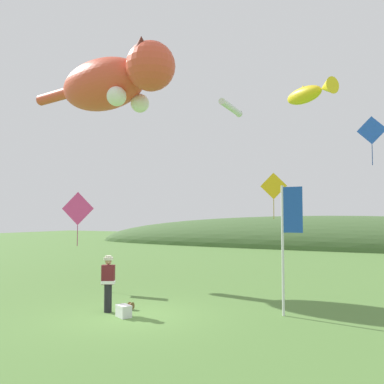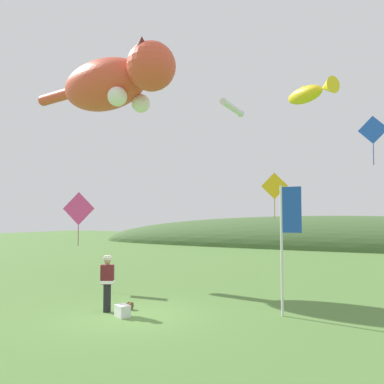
# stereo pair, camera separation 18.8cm
# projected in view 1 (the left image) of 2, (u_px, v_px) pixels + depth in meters

# --- Properties ---
(ground_plane) EXTENTS (120.00, 120.00, 0.00)m
(ground_plane) POSITION_uv_depth(u_px,v_px,m) (131.00, 316.00, 12.98)
(ground_plane) COLOR #517A38
(distant_hill_ridge) EXTENTS (55.33, 10.84, 6.22)m
(distant_hill_ridge) POSITION_uv_depth(u_px,v_px,m) (329.00, 247.00, 41.98)
(distant_hill_ridge) COLOR #426033
(distant_hill_ridge) RESTS_ON ground
(festival_attendant) EXTENTS (0.49, 0.43, 1.77)m
(festival_attendant) POSITION_uv_depth(u_px,v_px,m) (108.00, 282.00, 13.51)
(festival_attendant) COLOR black
(festival_attendant) RESTS_ON ground
(kite_spool) EXTENTS (0.13, 0.24, 0.24)m
(kite_spool) POSITION_uv_depth(u_px,v_px,m) (131.00, 306.00, 13.83)
(kite_spool) COLOR olive
(kite_spool) RESTS_ON ground
(picnic_cooler) EXTENTS (0.58, 0.51, 0.36)m
(picnic_cooler) POSITION_uv_depth(u_px,v_px,m) (124.00, 311.00, 12.81)
(picnic_cooler) COLOR white
(picnic_cooler) RESTS_ON ground
(festival_banner_pole) EXTENTS (0.66, 0.08, 3.97)m
(festival_banner_pole) POSITION_uv_depth(u_px,v_px,m) (288.00, 230.00, 13.06)
(festival_banner_pole) COLOR silver
(festival_banner_pole) RESTS_ON ground
(kite_giant_cat) EXTENTS (9.67, 3.59, 2.96)m
(kite_giant_cat) POSITION_uv_depth(u_px,v_px,m) (112.00, 83.00, 20.87)
(kite_giant_cat) COLOR #E04C33
(kite_fish_windsock) EXTENTS (2.63, 2.13, 0.83)m
(kite_fish_windsock) POSITION_uv_depth(u_px,v_px,m) (309.00, 93.00, 18.52)
(kite_fish_windsock) COLOR yellow
(kite_tube_streamer) EXTENTS (0.59, 3.06, 0.44)m
(kite_tube_streamer) POSITION_uv_depth(u_px,v_px,m) (231.00, 108.00, 24.15)
(kite_tube_streamer) COLOR white
(kite_diamond_gold) EXTENTS (1.21, 0.17, 2.12)m
(kite_diamond_gold) POSITION_uv_depth(u_px,v_px,m) (274.00, 186.00, 19.51)
(kite_diamond_gold) COLOR yellow
(kite_diamond_blue) EXTENTS (1.22, 0.04, 2.12)m
(kite_diamond_blue) POSITION_uv_depth(u_px,v_px,m) (372.00, 131.00, 18.37)
(kite_diamond_blue) COLOR blue
(kite_diamond_pink) EXTENTS (1.36, 0.51, 2.34)m
(kite_diamond_pink) POSITION_uv_depth(u_px,v_px,m) (78.00, 209.00, 18.56)
(kite_diamond_pink) COLOR #E53F8C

